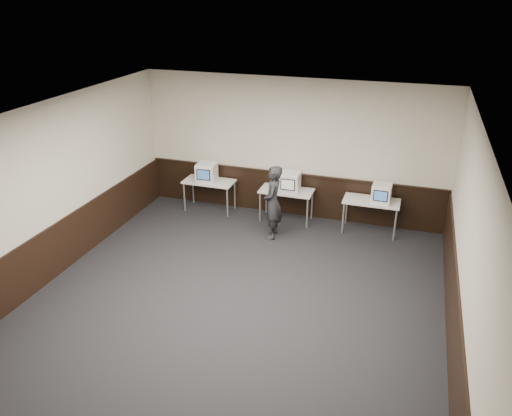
% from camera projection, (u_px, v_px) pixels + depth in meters
% --- Properties ---
extents(floor, '(8.00, 8.00, 0.00)m').
position_uv_depth(floor, '(231.00, 307.00, 8.48)').
color(floor, black).
rests_on(floor, ground).
extents(ceiling, '(8.00, 8.00, 0.00)m').
position_uv_depth(ceiling, '(227.00, 122.00, 7.16)').
color(ceiling, white).
rests_on(ceiling, back_wall).
extents(back_wall, '(7.00, 0.00, 7.00)m').
position_uv_depth(back_wall, '(292.00, 149.00, 11.28)').
color(back_wall, beige).
rests_on(back_wall, ground).
extents(front_wall, '(7.00, 0.00, 7.00)m').
position_uv_depth(front_wall, '(67.00, 413.00, 4.35)').
color(front_wall, beige).
rests_on(front_wall, ground).
extents(left_wall, '(0.00, 8.00, 8.00)m').
position_uv_depth(left_wall, '(44.00, 196.00, 8.80)').
color(left_wall, beige).
rests_on(left_wall, ground).
extents(right_wall, '(0.00, 8.00, 8.00)m').
position_uv_depth(right_wall, '(468.00, 257.00, 6.83)').
color(right_wall, beige).
rests_on(right_wall, ground).
extents(wainscot_back, '(6.98, 0.04, 1.00)m').
position_uv_depth(wainscot_back, '(290.00, 194.00, 11.72)').
color(wainscot_back, black).
rests_on(wainscot_back, back_wall).
extents(wainscot_left, '(0.04, 7.98, 1.00)m').
position_uv_depth(wainscot_left, '(55.00, 250.00, 9.25)').
color(wainscot_left, black).
rests_on(wainscot_left, left_wall).
extents(wainscot_right, '(0.04, 7.98, 1.00)m').
position_uv_depth(wainscot_right, '(453.00, 322.00, 7.29)').
color(wainscot_right, black).
rests_on(wainscot_right, right_wall).
extents(wainscot_rail, '(6.98, 0.06, 0.04)m').
position_uv_depth(wainscot_rail, '(291.00, 174.00, 11.49)').
color(wainscot_rail, black).
rests_on(wainscot_rail, wainscot_back).
extents(desk_left, '(1.20, 0.60, 0.75)m').
position_uv_depth(desk_left, '(209.00, 183.00, 11.85)').
color(desk_left, silver).
rests_on(desk_left, ground).
extents(desk_center, '(1.20, 0.60, 0.75)m').
position_uv_depth(desk_center, '(286.00, 193.00, 11.32)').
color(desk_center, silver).
rests_on(desk_center, ground).
extents(desk_right, '(1.20, 0.60, 0.75)m').
position_uv_depth(desk_right, '(371.00, 203.00, 10.78)').
color(desk_right, silver).
rests_on(desk_right, ground).
extents(emac_left, '(0.48, 0.51, 0.44)m').
position_uv_depth(emac_left, '(206.00, 172.00, 11.70)').
color(emac_left, white).
rests_on(emac_left, desk_left).
extents(emac_center, '(0.45, 0.48, 0.43)m').
position_uv_depth(emac_center, '(290.00, 182.00, 11.15)').
color(emac_center, white).
rests_on(emac_center, desk_center).
extents(emac_right, '(0.41, 0.44, 0.40)m').
position_uv_depth(emac_right, '(382.00, 193.00, 10.59)').
color(emac_right, white).
rests_on(emac_right, desk_right).
extents(person, '(0.47, 0.64, 1.62)m').
position_uv_depth(person, '(273.00, 202.00, 10.50)').
color(person, black).
rests_on(person, ground).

